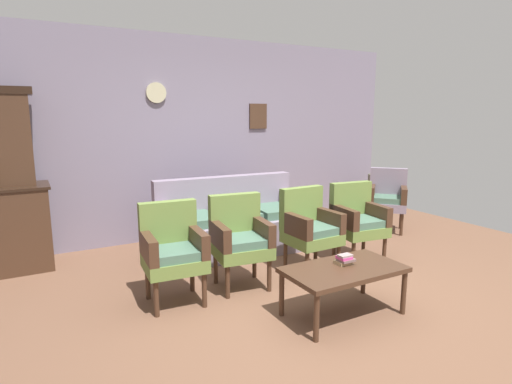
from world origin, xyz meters
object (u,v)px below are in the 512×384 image
floral_couch (233,225)px  armchair_row_middle (240,237)px  armchair_by_doorway (173,248)px  armchair_near_couch_end (309,226)px  floor_vase_by_wall (374,195)px  armchair_near_cabinet (357,219)px  coffee_table (344,272)px  book_stack_on_table (344,260)px  wingback_chair_by_fireplace (387,197)px

floral_couch → armchair_row_middle: (-0.42, -1.02, 0.17)m
floral_couch → armchair_by_doorway: same height
floral_couch → armchair_near_couch_end: (0.41, -1.02, 0.17)m
armchair_near_couch_end → floor_vase_by_wall: bearing=31.7°
floor_vase_by_wall → armchair_row_middle: bearing=-155.5°
floor_vase_by_wall → armchair_near_cabinet: bearing=-139.2°
armchair_row_middle → floral_couch: bearing=67.6°
armchair_near_couch_end → floor_vase_by_wall: armchair_near_couch_end is taller
floral_couch → coffee_table: size_ratio=1.87×
floral_couch → floor_vase_by_wall: size_ratio=2.62×
floral_couch → armchair_row_middle: same height
armchair_by_doorway → book_stack_on_table: size_ratio=6.25×
floral_couch → armchair_row_middle: size_ratio=2.08×
armchair_near_couch_end → book_stack_on_table: (-0.30, -0.91, -0.04)m
armchair_near_couch_end → floor_vase_by_wall: 2.81m
armchair_by_doorway → book_stack_on_table: bearing=-36.3°
coffee_table → book_stack_on_table: book_stack_on_table is taller
wingback_chair_by_fireplace → floor_vase_by_wall: 0.84m
armchair_near_couch_end → armchair_row_middle: bearing=179.6°
armchair_near_couch_end → armchair_near_cabinet: 0.68m
armchair_near_couch_end → wingback_chair_by_fireplace: 2.11m
armchair_row_middle → wingback_chair_by_fireplace: bearing=15.4°
wingback_chair_by_fireplace → armchair_near_couch_end: bearing=-158.5°
floral_couch → wingback_chair_by_fireplace: size_ratio=2.08×
wingback_chair_by_fireplace → armchair_row_middle: bearing=-164.6°
armchair_near_couch_end → coffee_table: 1.04m
coffee_table → book_stack_on_table: 0.12m
floral_couch → armchair_by_doorway: 1.53m
armchair_near_couch_end → book_stack_on_table: armchair_near_couch_end is taller
floral_couch → armchair_by_doorway: size_ratio=2.08×
armchair_row_middle → floor_vase_by_wall: size_ratio=1.26×
armchair_by_doorway → floor_vase_by_wall: (3.91, 1.49, -0.14)m
armchair_row_middle → coffee_table: armchair_row_middle is taller
wingback_chair_by_fireplace → book_stack_on_table: (-2.26, -1.68, -0.04)m
wingback_chair_by_fireplace → coffee_table: wingback_chair_by_fireplace is taller
wingback_chair_by_fireplace → book_stack_on_table: bearing=-143.4°
armchair_near_cabinet → armchair_row_middle: bearing=179.7°
armchair_by_doorway → armchair_near_cabinet: size_ratio=1.00×
floral_couch → wingback_chair_by_fireplace: (2.37, -0.25, 0.17)m
wingback_chair_by_fireplace → coffee_table: (-2.31, -1.74, -0.12)m
wingback_chair_by_fireplace → coffee_table: 2.90m
floral_couch → armchair_near_couch_end: size_ratio=2.08×
armchair_by_doorway → wingback_chair_by_fireplace: (3.48, 0.79, 0.00)m
armchair_row_middle → armchair_near_cabinet: 1.51m
armchair_by_doorway → wingback_chair_by_fireplace: same height
armchair_near_couch_end → book_stack_on_table: size_ratio=6.25×
armchair_by_doorway → book_stack_on_table: (1.22, -0.89, -0.04)m
coffee_table → armchair_near_couch_end: bearing=70.0°
armchair_row_middle → armchair_near_couch_end: size_ratio=1.00×
armchair_near_couch_end → wingback_chair_by_fireplace: size_ratio=1.00×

